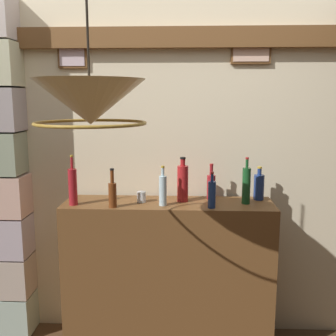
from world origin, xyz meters
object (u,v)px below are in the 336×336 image
Objects in this scene: liquor_bottle_whiskey at (246,185)px; glass_tumbler_rocks at (141,197)px; liquor_bottle_bourbon at (163,190)px; liquor_bottle_scotch at (112,193)px; liquor_bottle_vodka at (73,186)px; liquor_bottle_rye at (211,186)px; liquor_bottle_amaro at (183,183)px; liquor_bottle_vermouth at (259,186)px; liquor_bottle_rum at (212,194)px; pendant_lamp at (90,103)px.

liquor_bottle_whiskey reaches higher than glass_tumbler_rocks.
liquor_bottle_bourbon is 1.03× the size of liquor_bottle_scotch.
liquor_bottle_rye is (0.93, 0.19, -0.03)m from liquor_bottle_vodka.
liquor_bottle_bourbon is at bearing 10.35° from liquor_bottle_scotch.
liquor_bottle_vodka is at bearing -170.35° from liquor_bottle_amaro.
liquor_bottle_rye is 0.80× the size of liquor_bottle_whiskey.
liquor_bottle_rum is at bearing -146.42° from liquor_bottle_vermouth.
liquor_bottle_bourbon is at bearing 1.14° from liquor_bottle_vodka.
liquor_bottle_scotch is at bearing 91.00° from pendant_lamp.
glass_tumbler_rocks is at bearing 76.99° from pendant_lamp.
liquor_bottle_vermouth is at bearing 8.74° from liquor_bottle_vodka.
pendant_lamp is at bearing -89.00° from liquor_bottle_scotch.
liquor_bottle_rum is at bearing -14.61° from glass_tumbler_rocks.
liquor_bottle_amaro is at bearing 7.07° from glass_tumbler_rocks.
liquor_bottle_rum is at bearing -2.11° from liquor_bottle_vodka.
liquor_bottle_bourbon is at bearing -164.66° from liquor_bottle_vermouth.
liquor_bottle_bourbon is 1.14× the size of liquor_bottle_vermouth.
pendant_lamp reaches higher than liquor_bottle_rum.
liquor_bottle_amaro is 0.50× the size of pendant_lamp.
liquor_bottle_scotch is 0.82m from pendant_lamp.
liquor_bottle_amaro is at bearing 9.65° from liquor_bottle_vodka.
liquor_bottle_rum is (0.65, 0.01, -0.00)m from liquor_bottle_scotch.
liquor_bottle_vermouth is (0.34, 0.00, -0.00)m from liquor_bottle_rye.
liquor_bottle_scotch reaches higher than glass_tumbler_rocks.
liquor_bottle_whiskey is (0.43, -0.04, -0.00)m from liquor_bottle_amaro.
liquor_bottle_vermouth is 3.22× the size of glass_tumbler_rocks.
liquor_bottle_rum is 1.01× the size of liquor_bottle_vermouth.
liquor_bottle_rum reaches higher than glass_tumbler_rocks.
liquor_bottle_vermouth is (0.67, 0.18, -0.01)m from liquor_bottle_bourbon.
liquor_bottle_rye is at bearing -179.88° from liquor_bottle_vermouth.
liquor_bottle_amaro is (-0.20, -0.07, 0.04)m from liquor_bottle_rye.
liquor_bottle_whiskey is at bearing 25.97° from liquor_bottle_rum.
liquor_bottle_bourbon reaches higher than liquor_bottle_rum.
liquor_bottle_scotch is 1.09× the size of liquor_bottle_rum.
liquor_bottle_rum is 0.38× the size of pendant_lamp.
liquor_bottle_whiskey is at bearing -133.32° from liquor_bottle_vermouth.
liquor_bottle_rum reaches higher than liquor_bottle_vermouth.
pendant_lamp reaches higher than liquor_bottle_vodka.
liquor_bottle_vodka is at bearing -178.86° from liquor_bottle_bourbon.
liquor_bottle_vodka reaches higher than glass_tumbler_rocks.
liquor_bottle_amaro reaches higher than liquor_bottle_scotch.
liquor_bottle_vermouth is (0.35, 0.23, 0.00)m from liquor_bottle_rum.
pendant_lamp is at bearing -120.91° from liquor_bottle_amaro.
liquor_bottle_vodka is 0.60m from liquor_bottle_bourbon.
liquor_bottle_rum is 0.27m from liquor_bottle_whiskey.
pendant_lamp is at bearing -141.22° from liquor_bottle_whiskey.
liquor_bottle_scotch reaches higher than liquor_bottle_vermouth.
liquor_bottle_whiskey is 1.26m from pendant_lamp.
liquor_bottle_vermouth is (1.27, 0.20, -0.03)m from liquor_bottle_vodka.
liquor_bottle_vermouth is at bearing 13.72° from liquor_bottle_scotch.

